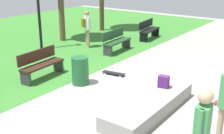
{
  "coord_description": "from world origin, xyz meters",
  "views": [
    {
      "loc": [
        -6.72,
        -4.3,
        3.46
      ],
      "look_at": [
        -0.81,
        0.03,
        0.95
      ],
      "focal_mm": 47.48,
      "sensor_mm": 36.0,
      "label": 1
    }
  ],
  "objects_px": {
    "concrete_ledge": "(150,105)",
    "park_bench_near_path": "(149,29)",
    "park_bench_by_oak": "(116,40)",
    "pedestrian_with_backpack": "(87,26)",
    "backpack_on_ledge": "(164,82)",
    "skater_performing_trick": "(201,133)",
    "skateboard_spare": "(114,73)",
    "trash_bin": "(80,71)",
    "park_bench_center_lawn": "(41,64)"
  },
  "relations": [
    {
      "from": "backpack_on_ledge",
      "to": "trash_bin",
      "type": "distance_m",
      "value": 2.62
    },
    {
      "from": "concrete_ledge",
      "to": "skateboard_spare",
      "type": "height_order",
      "value": "concrete_ledge"
    },
    {
      "from": "backpack_on_ledge",
      "to": "pedestrian_with_backpack",
      "type": "xyz_separation_m",
      "value": [
        2.94,
        5.24,
        0.44
      ]
    },
    {
      "from": "backpack_on_ledge",
      "to": "park_bench_by_oak",
      "type": "xyz_separation_m",
      "value": [
        3.15,
        3.81,
        -0.05
      ]
    },
    {
      "from": "pedestrian_with_backpack",
      "to": "skater_performing_trick",
      "type": "bearing_deg",
      "value": -128.2
    },
    {
      "from": "park_bench_by_oak",
      "to": "pedestrian_with_backpack",
      "type": "height_order",
      "value": "pedestrian_with_backpack"
    },
    {
      "from": "concrete_ledge",
      "to": "backpack_on_ledge",
      "type": "bearing_deg",
      "value": 4.29
    },
    {
      "from": "backpack_on_ledge",
      "to": "park_bench_center_lawn",
      "type": "bearing_deg",
      "value": -0.1
    },
    {
      "from": "skater_performing_trick",
      "to": "pedestrian_with_backpack",
      "type": "height_order",
      "value": "skater_performing_trick"
    },
    {
      "from": "park_bench_by_oak",
      "to": "skateboard_spare",
      "type": "bearing_deg",
      "value": -145.98
    },
    {
      "from": "skater_performing_trick",
      "to": "trash_bin",
      "type": "bearing_deg",
      "value": 63.39
    },
    {
      "from": "park_bench_near_path",
      "to": "park_bench_by_oak",
      "type": "distance_m",
      "value": 2.84
    },
    {
      "from": "park_bench_near_path",
      "to": "trash_bin",
      "type": "xyz_separation_m",
      "value": [
        -6.45,
        -1.28,
        -0.05
      ]
    },
    {
      "from": "park_bench_center_lawn",
      "to": "trash_bin",
      "type": "height_order",
      "value": "park_bench_center_lawn"
    },
    {
      "from": "backpack_on_ledge",
      "to": "skater_performing_trick",
      "type": "distance_m",
      "value": 3.45
    },
    {
      "from": "park_bench_by_oak",
      "to": "trash_bin",
      "type": "bearing_deg",
      "value": -161.04
    },
    {
      "from": "concrete_ledge",
      "to": "park_bench_by_oak",
      "type": "distance_m",
      "value": 5.56
    },
    {
      "from": "concrete_ledge",
      "to": "skater_performing_trick",
      "type": "distance_m",
      "value": 2.87
    },
    {
      "from": "park_bench_by_oak",
      "to": "trash_bin",
      "type": "xyz_separation_m",
      "value": [
        -3.61,
        -1.24,
        -0.05
      ]
    },
    {
      "from": "concrete_ledge",
      "to": "park_bench_near_path",
      "type": "distance_m",
      "value": 7.87
    },
    {
      "from": "skater_performing_trick",
      "to": "pedestrian_with_backpack",
      "type": "bearing_deg",
      "value": 51.8
    },
    {
      "from": "concrete_ledge",
      "to": "skater_performing_trick",
      "type": "xyz_separation_m",
      "value": [
        -1.92,
        -1.94,
        0.86
      ]
    },
    {
      "from": "skateboard_spare",
      "to": "park_bench_near_path",
      "type": "height_order",
      "value": "park_bench_near_path"
    },
    {
      "from": "park_bench_by_oak",
      "to": "skater_performing_trick",
      "type": "bearing_deg",
      "value": -135.43
    },
    {
      "from": "backpack_on_ledge",
      "to": "trash_bin",
      "type": "relative_size",
      "value": 0.37
    },
    {
      "from": "park_bench_by_oak",
      "to": "pedestrian_with_backpack",
      "type": "xyz_separation_m",
      "value": [
        -0.21,
        1.42,
        0.49
      ]
    },
    {
      "from": "concrete_ledge",
      "to": "park_bench_by_oak",
      "type": "relative_size",
      "value": 1.87
    },
    {
      "from": "backpack_on_ledge",
      "to": "skateboard_spare",
      "type": "bearing_deg",
      "value": -30.92
    },
    {
      "from": "park_bench_near_path",
      "to": "pedestrian_with_backpack",
      "type": "distance_m",
      "value": 3.38
    },
    {
      "from": "skater_performing_trick",
      "to": "park_bench_near_path",
      "type": "bearing_deg",
      "value": 33.82
    },
    {
      "from": "park_bench_near_path",
      "to": "skater_performing_trick",
      "type": "bearing_deg",
      "value": -146.18
    },
    {
      "from": "pedestrian_with_backpack",
      "to": "park_bench_near_path",
      "type": "bearing_deg",
      "value": -24.45
    },
    {
      "from": "park_bench_near_path",
      "to": "pedestrian_with_backpack",
      "type": "height_order",
      "value": "pedestrian_with_backpack"
    },
    {
      "from": "backpack_on_ledge",
      "to": "park_bench_near_path",
      "type": "distance_m",
      "value": 7.12
    },
    {
      "from": "concrete_ledge",
      "to": "trash_bin",
      "type": "xyz_separation_m",
      "value": [
        0.37,
        2.63,
        0.24
      ]
    },
    {
      "from": "concrete_ledge",
      "to": "skateboard_spare",
      "type": "relative_size",
      "value": 3.71
    },
    {
      "from": "park_bench_near_path",
      "to": "park_bench_by_oak",
      "type": "height_order",
      "value": "same"
    },
    {
      "from": "backpack_on_ledge",
      "to": "park_bench_near_path",
      "type": "xyz_separation_m",
      "value": [
        5.98,
        3.85,
        -0.05
      ]
    },
    {
      "from": "concrete_ledge",
      "to": "park_bench_center_lawn",
      "type": "distance_m",
      "value": 4.03
    },
    {
      "from": "concrete_ledge",
      "to": "skater_performing_trick",
      "type": "height_order",
      "value": "skater_performing_trick"
    },
    {
      "from": "trash_bin",
      "to": "park_bench_center_lawn",
      "type": "bearing_deg",
      "value": 103.88
    },
    {
      "from": "skateboard_spare",
      "to": "park_bench_near_path",
      "type": "distance_m",
      "value": 5.48
    },
    {
      "from": "skateboard_spare",
      "to": "park_bench_center_lawn",
      "type": "bearing_deg",
      "value": 132.1
    },
    {
      "from": "concrete_ledge",
      "to": "park_bench_near_path",
      "type": "height_order",
      "value": "park_bench_near_path"
    },
    {
      "from": "backpack_on_ledge",
      "to": "pedestrian_with_backpack",
      "type": "height_order",
      "value": "pedestrian_with_backpack"
    },
    {
      "from": "skater_performing_trick",
      "to": "park_bench_near_path",
      "type": "distance_m",
      "value": 10.54
    },
    {
      "from": "skater_performing_trick",
      "to": "pedestrian_with_backpack",
      "type": "relative_size",
      "value": 1.09
    },
    {
      "from": "concrete_ledge",
      "to": "skater_performing_trick",
      "type": "bearing_deg",
      "value": -134.75
    },
    {
      "from": "backpack_on_ledge",
      "to": "park_bench_near_path",
      "type": "relative_size",
      "value": 0.19
    },
    {
      "from": "skater_performing_trick",
      "to": "skateboard_spare",
      "type": "height_order",
      "value": "skater_performing_trick"
    }
  ]
}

